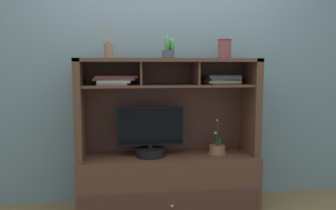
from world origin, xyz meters
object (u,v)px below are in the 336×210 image
magazine_stack_centre (114,80)px  potted_succulent (169,49)px  tv_monitor (150,137)px  diffuser_bottle (108,51)px  potted_orchid (217,149)px  magazine_stack_left (223,79)px  ceramic_vase (224,49)px  media_console (168,164)px

magazine_stack_centre → potted_succulent: size_ratio=1.99×
tv_monitor → magazine_stack_centre: magazine_stack_centre is taller
tv_monitor → potted_succulent: potted_succulent is taller
diffuser_bottle → tv_monitor: bearing=-9.6°
potted_orchid → magazine_stack_left: (0.05, 0.02, 0.63)m
potted_orchid → potted_succulent: potted_succulent is taller
potted_orchid → magazine_stack_centre: size_ratio=0.83×
magazine_stack_centre → ceramic_vase: size_ratio=2.11×
potted_orchid → magazine_stack_centre: bearing=-178.4°
magazine_stack_left → magazine_stack_centre: same height
potted_orchid → diffuser_bottle: 1.30m
media_console → tv_monitor: 0.31m
media_console → magazine_stack_centre: bearing=-176.1°
diffuser_bottle → potted_succulent: diffuser_bottle is taller
magazine_stack_left → diffuser_bottle: 1.03m
tv_monitor → diffuser_bottle: (-0.35, 0.06, 0.74)m
tv_monitor → magazine_stack_centre: bearing=178.9°
magazine_stack_centre → potted_succulent: (0.46, 0.02, 0.26)m
potted_orchid → magazine_stack_centre: (-0.91, -0.03, 0.63)m
magazine_stack_centre → diffuser_bottle: (-0.05, 0.05, 0.25)m
media_console → diffuser_bottle: 1.12m
ceramic_vase → magazine_stack_left: bearing=-160.3°
diffuser_bottle → potted_succulent: (0.51, -0.04, 0.01)m
tv_monitor → potted_orchid: 0.62m
media_console → diffuser_bottle: bearing=177.6°
tv_monitor → magazine_stack_left: size_ratio=1.82×
tv_monitor → potted_orchid: size_ratio=1.85×
tv_monitor → potted_succulent: 0.77m
tv_monitor → diffuser_bottle: diffuser_bottle is taller
media_console → ceramic_vase: bearing=2.4°
tv_monitor → magazine_stack_left: (0.65, 0.05, 0.49)m
diffuser_bottle → ceramic_vase: diffuser_bottle is taller
tv_monitor → diffuser_bottle: size_ratio=1.85×
media_console → potted_succulent: potted_succulent is taller
diffuser_bottle → ceramic_vase: size_ratio=1.76×
potted_orchid → magazine_stack_left: bearing=25.8°
diffuser_bottle → media_console: bearing=-2.4°
magazine_stack_centre → potted_succulent: 0.53m
media_console → diffuser_bottle: size_ratio=5.01×
potted_succulent → potted_orchid: bearing=1.4°
magazine_stack_left → diffuser_bottle: diffuser_bottle is taller
media_console → tv_monitor: (-0.16, -0.04, 0.26)m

